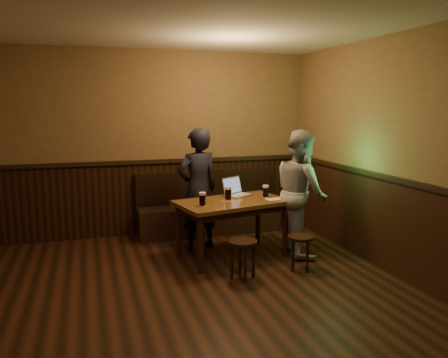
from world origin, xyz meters
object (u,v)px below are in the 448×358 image
Objects in this scene: person_grey at (301,192)px; pint_right at (266,191)px; stool_left at (243,248)px; pint_left at (202,199)px; bench at (208,213)px; person_suit at (198,189)px; pub_table at (232,208)px; laptop at (236,191)px; stool_right at (301,243)px; pint_mid at (228,193)px.

pint_right is at bearing 70.62° from person_grey.
pint_left is at bearing 118.88° from stool_left.
bench is 0.94m from person_suit.
pint_left is at bearing -108.34° from bench.
bench is 1.22m from pub_table.
person_grey is at bearing -58.59° from laptop.
stool_left is 1.13m from pint_right.
person_grey is at bearing 30.80° from stool_left.
pint_right is at bearing -65.80° from bench.
bench is at bearing 86.26° from stool_left.
pint_left is (-1.08, 0.54, 0.50)m from stool_right.
laptop is (-0.35, 0.22, -0.02)m from pint_right.
stool_left is (-0.13, -0.75, -0.29)m from pub_table.
person_grey reaches higher than bench.
person_grey is at bearing -19.83° from pub_table.
person_grey is at bearing -24.58° from pint_right.
person_suit reaches higher than pint_mid.
person_suit is at bearing 125.47° from pint_mid.
laptop is at bearing 115.80° from stool_right.
laptop is (0.59, 0.46, -0.02)m from pint_left.
pint_left reaches higher than pint_right.
bench is 4.85× the size of stool_left.
laptop is 0.27× the size of person_grey.
stool_left is 0.27× the size of person_grey.
pint_left is at bearing 97.09° from person_grey.
stool_right is 0.82m from person_grey.
laptop reaches higher than stool_right.
stool_left is at bearing -111.47° from pub_table.
pint_mid is (0.41, 0.23, 0.00)m from pint_left.
stool_right is 0.95× the size of laptop.
pint_right is at bearing 140.23° from person_suit.
stool_left is 0.94m from pint_mid.
bench is 13.29× the size of pint_right.
person_suit reaches higher than pint_right.
bench reaches higher than pub_table.
pint_mid reaches higher than pint_right.
pint_left is at bearing -150.88° from pint_mid.
pint_left is 0.10× the size of person_grey.
pub_table is at bearing 87.35° from person_grey.
person_grey is (0.92, -1.30, 0.52)m from bench.
pub_table is at bearing -147.67° from laptop.
pint_right is at bearing 99.70° from stool_right.
pint_left is 0.75m from laptop.
pub_table is at bearing 21.13° from pint_left.
stool_left is at bearing -135.21° from laptop.
pint_mid is at bearing 84.44° from person_grey.
bench is at bearing 114.20° from pint_right.
pub_table reaches higher than stool_left.
laptop is at bearing 147.90° from pint_right.
pub_table reaches higher than stool_right.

